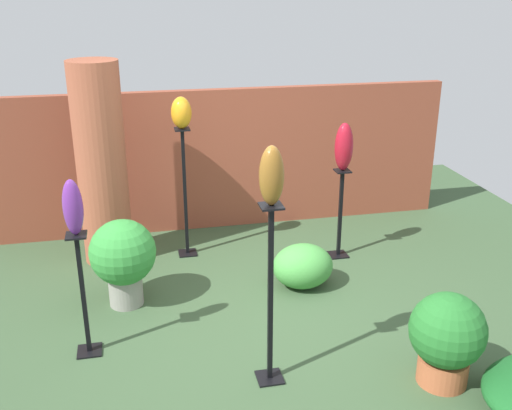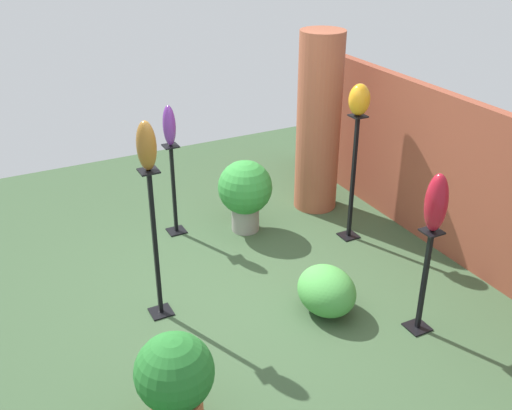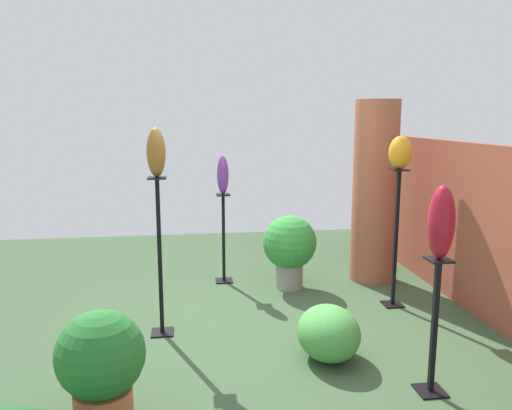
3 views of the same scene
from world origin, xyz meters
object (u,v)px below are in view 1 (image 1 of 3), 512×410
(pedestal_amber, at_px, (185,198))
(art_vase_violet, at_px, (73,207))
(pedestal_bronze, at_px, (270,303))
(pedestal_violet, at_px, (84,301))
(pedestal_ruby, at_px, (340,218))
(art_vase_bronze, at_px, (272,176))
(art_vase_ruby, at_px, (344,147))
(potted_plant_walkway_edge, at_px, (123,256))
(art_vase_amber, at_px, (181,113))
(potted_plant_front_left, at_px, (447,336))
(brick_pillar, at_px, (101,165))

(pedestal_amber, distance_m, art_vase_violet, 2.07)
(pedestal_bronze, bearing_deg, pedestal_violet, 154.34)
(pedestal_ruby, bearing_deg, pedestal_bronze, -122.60)
(pedestal_amber, distance_m, art_vase_bronze, 2.60)
(art_vase_ruby, distance_m, potted_plant_walkway_edge, 2.51)
(pedestal_amber, relative_size, art_vase_amber, 4.34)
(pedestal_ruby, distance_m, art_vase_ruby, 0.80)
(pedestal_bronze, xyz_separation_m, art_vase_ruby, (1.26, 1.97, 0.59))
(pedestal_bronze, distance_m, potted_plant_front_left, 1.35)
(pedestal_ruby, bearing_deg, pedestal_amber, 166.26)
(potted_plant_walkway_edge, bearing_deg, pedestal_bronze, -52.70)
(pedestal_amber, xyz_separation_m, potted_plant_walkway_edge, (-0.68, -0.97, -0.17))
(pedestal_bronze, height_order, pedestal_violet, pedestal_bronze)
(art_vase_ruby, bearing_deg, art_vase_violet, -153.67)
(pedestal_violet, distance_m, potted_plant_walkway_edge, 0.80)
(brick_pillar, bearing_deg, pedestal_amber, -5.28)
(pedestal_ruby, relative_size, pedestal_bronze, 0.69)
(potted_plant_front_left, bearing_deg, art_vase_amber, 121.83)
(brick_pillar, relative_size, potted_plant_walkway_edge, 2.54)
(art_vase_ruby, xyz_separation_m, art_vase_violet, (-2.64, -1.31, 0.03))
(pedestal_ruby, distance_m, art_vase_amber, 2.04)
(pedestal_ruby, relative_size, art_vase_violet, 2.23)
(pedestal_bronze, distance_m, art_vase_amber, 2.58)
(pedestal_amber, relative_size, art_vase_ruby, 2.81)
(brick_pillar, distance_m, art_vase_bronze, 2.80)
(pedestal_ruby, xyz_separation_m, art_vase_amber, (-1.64, 0.40, 1.15))
(brick_pillar, xyz_separation_m, art_vase_amber, (0.85, -0.08, 0.53))
(pedestal_ruby, xyz_separation_m, pedestal_bronze, (-1.26, -1.97, 0.22))
(potted_plant_walkway_edge, bearing_deg, pedestal_ruby, 13.82)
(brick_pillar, distance_m, art_vase_amber, 1.00)
(potted_plant_walkway_edge, bearing_deg, art_vase_ruby, 13.82)
(art_vase_amber, bearing_deg, pedestal_bronze, -80.87)
(art_vase_amber, bearing_deg, pedestal_amber, -90.00)
(pedestal_bronze, bearing_deg, brick_pillar, 116.69)
(pedestal_amber, relative_size, pedestal_violet, 1.35)
(pedestal_amber, xyz_separation_m, art_vase_bronze, (0.38, -2.37, 0.99))
(pedestal_violet, distance_m, art_vase_violet, 0.80)
(pedestal_violet, relative_size, potted_plant_front_left, 1.43)
(art_vase_violet, bearing_deg, potted_plant_front_left, -20.12)
(brick_pillar, distance_m, art_vase_ruby, 2.54)
(pedestal_bronze, xyz_separation_m, art_vase_violet, (-1.38, 0.66, 0.62))
(art_vase_ruby, relative_size, potted_plant_walkway_edge, 0.60)
(pedestal_bronze, distance_m, pedestal_violet, 1.54)
(pedestal_bronze, bearing_deg, art_vase_bronze, -90.00)
(brick_pillar, bearing_deg, potted_plant_walkway_edge, -81.00)
(pedestal_ruby, xyz_separation_m, art_vase_ruby, (0.00, 0.00, 0.80))
(brick_pillar, relative_size, art_vase_bronze, 5.06)
(pedestal_violet, xyz_separation_m, potted_plant_walkway_edge, (0.32, 0.73, 0.01))
(art_vase_ruby, bearing_deg, pedestal_bronze, -122.60)
(potted_plant_walkway_edge, bearing_deg, pedestal_amber, 54.90)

